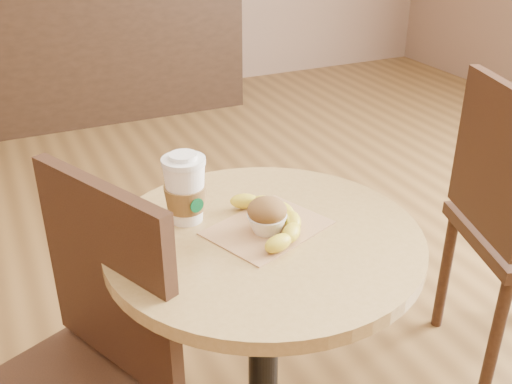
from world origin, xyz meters
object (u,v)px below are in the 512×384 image
Objects in this scene: cafe_table at (263,321)px; banana at (273,218)px; coffee_cup at (185,191)px; muffin at (267,215)px.

cafe_table is 2.94× the size of banana.
cafe_table is 0.35m from coffee_cup.
coffee_cup is 1.84× the size of muffin.
coffee_cup reaches higher than muffin.
muffin reaches higher than banana.
muffin is (0.13, -0.12, -0.03)m from coffee_cup.
banana is at bearing 36.83° from muffin.
muffin is at bearing -134.43° from banana.
banana is (0.16, -0.10, -0.05)m from coffee_cup.
coffee_cup is at bearing 138.19° from muffin.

